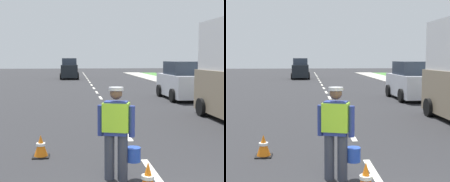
% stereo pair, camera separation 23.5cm
% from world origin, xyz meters
% --- Properties ---
extents(ground_plane, '(96.00, 96.00, 0.00)m').
position_xyz_m(ground_plane, '(0.00, 21.00, 0.00)').
color(ground_plane, '#28282B').
extents(lane_center_line, '(0.14, 46.40, 0.01)m').
position_xyz_m(lane_center_line, '(0.00, 25.20, 0.00)').
color(lane_center_line, silver).
rests_on(lane_center_line, ground).
extents(road_worker, '(0.77, 0.41, 1.67)m').
position_xyz_m(road_worker, '(-0.72, 2.33, 0.93)').
color(road_worker, '#383D4C').
rests_on(road_worker, ground).
extents(traffic_cone_near, '(0.36, 0.36, 0.57)m').
position_xyz_m(traffic_cone_near, '(-0.35, 1.51, 0.28)').
color(traffic_cone_near, black).
rests_on(traffic_cone_near, ground).
extents(traffic_cone_far, '(0.36, 0.36, 0.49)m').
position_xyz_m(traffic_cone_far, '(-2.22, 3.88, 0.24)').
color(traffic_cone_far, black).
rests_on(traffic_cone_far, ground).
extents(car_oncoming_third, '(1.96, 4.21, 2.19)m').
position_xyz_m(car_oncoming_third, '(-1.88, 32.44, 1.02)').
color(car_oncoming_third, black).
rests_on(car_oncoming_third, ground).
extents(car_parked_far, '(1.93, 4.15, 2.01)m').
position_xyz_m(car_parked_far, '(4.27, 13.75, 0.93)').
color(car_parked_far, silver).
rests_on(car_parked_far, ground).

